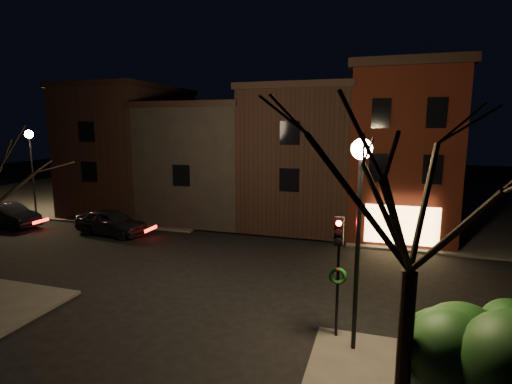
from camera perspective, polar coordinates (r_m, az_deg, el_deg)
ground at (r=20.31m, az=-3.08°, el=-10.57°), size 120.00×120.00×0.00m
sidewalk_far_left at (r=46.86m, az=-17.53°, el=0.59°), size 30.00×30.00×0.12m
corner_building at (r=27.38m, az=20.20°, el=5.65°), size 6.50×8.50×10.50m
row_building_a at (r=28.90m, az=7.03°, el=5.21°), size 7.30×10.30×9.40m
row_building_b at (r=31.09m, az=-6.28°, el=4.60°), size 7.80×10.30×8.40m
row_building_c at (r=34.60m, az=-17.42°, el=5.96°), size 7.30×10.30×9.90m
street_lamp_near at (r=11.98m, az=14.65°, el=0.60°), size 0.60×0.60×6.48m
street_lamp_far at (r=35.28m, az=-29.55°, el=5.38°), size 0.60×0.60×6.48m
traffic_signal at (r=13.07m, az=11.67°, el=-9.27°), size 0.58×0.38×4.05m
bare_tree_right at (r=9.40m, az=22.02°, el=3.78°), size 6.40×6.40×8.50m
evergreen_bush at (r=11.59m, az=30.82°, el=-20.14°), size 3.42×3.42×2.75m
parked_car_a at (r=27.34m, az=-19.97°, el=-4.05°), size 5.04×2.48×1.66m
parked_car_b at (r=32.59m, az=-31.88°, el=-2.84°), size 5.07×2.32×1.61m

